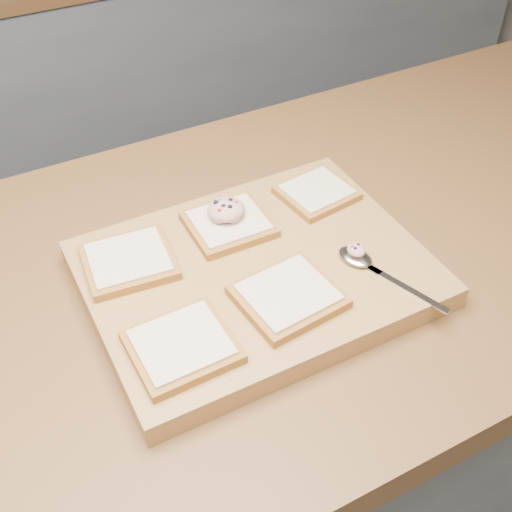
{
  "coord_description": "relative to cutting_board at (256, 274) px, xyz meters",
  "views": [
    {
      "loc": [
        -0.26,
        -0.65,
        1.59
      ],
      "look_at": [
        0.05,
        -0.05,
        0.96
      ],
      "focal_mm": 45.0,
      "sensor_mm": 36.0,
      "label": 1
    }
  ],
  "objects": [
    {
      "name": "bread_near_left",
      "position": [
        -0.16,
        -0.1,
        0.03
      ],
      "size": [
        0.13,
        0.12,
        0.02
      ],
      "color": "#A3682A",
      "rests_on": "cutting_board"
    },
    {
      "name": "bread_far_left",
      "position": [
        -0.16,
        0.09,
        0.03
      ],
      "size": [
        0.14,
        0.13,
        0.02
      ],
      "color": "#A3682A",
      "rests_on": "cutting_board"
    },
    {
      "name": "island_counter",
      "position": [
        -0.05,
        0.05,
        -0.47
      ],
      "size": [
        2.0,
        0.8,
        0.9
      ],
      "color": "slate",
      "rests_on": "ground"
    },
    {
      "name": "back_counter",
      "position": [
        -0.05,
        1.48,
        -0.45
      ],
      "size": [
        3.6,
        0.62,
        0.94
      ],
      "color": "slate",
      "rests_on": "ground"
    },
    {
      "name": "bread_far_right",
      "position": [
        0.16,
        0.1,
        0.03
      ],
      "size": [
        0.12,
        0.12,
        0.02
      ],
      "color": "#A3682A",
      "rests_on": "cutting_board"
    },
    {
      "name": "spoon",
      "position": [
        0.14,
        -0.07,
        0.02
      ],
      "size": [
        0.08,
        0.18,
        0.01
      ],
      "color": "silver",
      "rests_on": "cutting_board"
    },
    {
      "name": "cutting_board",
      "position": [
        0.0,
        0.0,
        0.0
      ],
      "size": [
        0.49,
        0.37,
        0.04
      ],
      "primitive_type": "cube",
      "color": "#A87E48",
      "rests_on": "island_counter"
    },
    {
      "name": "spoon_salad",
      "position": [
        0.13,
        -0.06,
        0.04
      ],
      "size": [
        0.03,
        0.03,
        0.02
      ],
      "color": "tan",
      "rests_on": "spoon"
    },
    {
      "name": "bread_near_center",
      "position": [
        0.01,
        -0.08,
        0.03
      ],
      "size": [
        0.14,
        0.13,
        0.02
      ],
      "color": "#A3682A",
      "rests_on": "cutting_board"
    },
    {
      "name": "tuna_salad_dollop",
      "position": [
        0.0,
        0.1,
        0.05
      ],
      "size": [
        0.06,
        0.06,
        0.03
      ],
      "color": "tan",
      "rests_on": "bread_far_center"
    },
    {
      "name": "bread_far_center",
      "position": [
        0.0,
        0.09,
        0.03
      ],
      "size": [
        0.12,
        0.11,
        0.02
      ],
      "color": "#A3682A",
      "rests_on": "cutting_board"
    }
  ]
}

